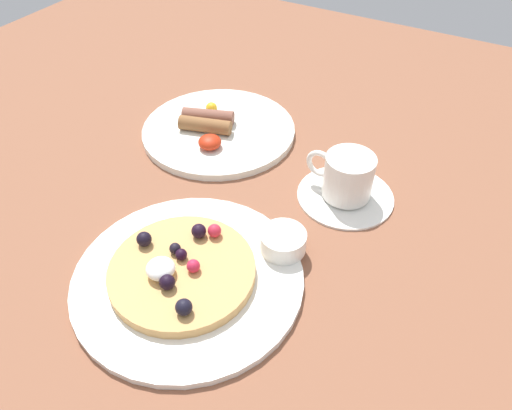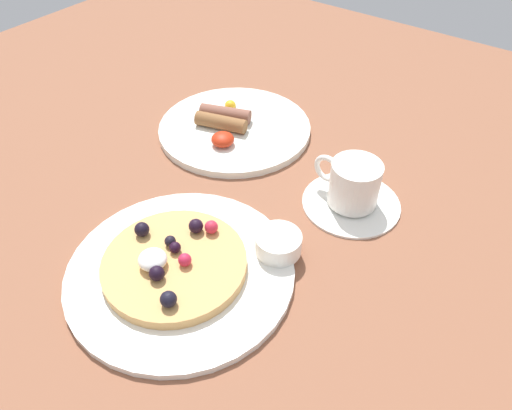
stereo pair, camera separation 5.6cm
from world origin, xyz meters
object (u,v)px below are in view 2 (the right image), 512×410
coffee_cup (353,182)px  breakfast_plate (235,128)px  pancake_plate (181,271)px  coffee_saucer (351,203)px  syrup_ramekin (278,243)px

coffee_cup → breakfast_plate: bearing=169.2°
pancake_plate → coffee_saucer: pancake_plate is taller
syrup_ramekin → coffee_saucer: bearing=78.3°
pancake_plate → syrup_ramekin: 12.71cm
pancake_plate → coffee_cup: 26.61cm
breakfast_plate → coffee_saucer: bearing=-10.8°
pancake_plate → coffee_saucer: bearing=65.3°
pancake_plate → coffee_cup: size_ratio=2.75×
syrup_ramekin → coffee_cup: bearing=79.0°
syrup_ramekin → breakfast_plate: size_ratio=0.23×
syrup_ramekin → coffee_cup: coffee_cup is taller
pancake_plate → coffee_saucer: 26.44cm
breakfast_plate → coffee_cup: coffee_cup is taller
pancake_plate → coffee_cup: bearing=65.7°
breakfast_plate → pancake_plate: bearing=-64.0°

